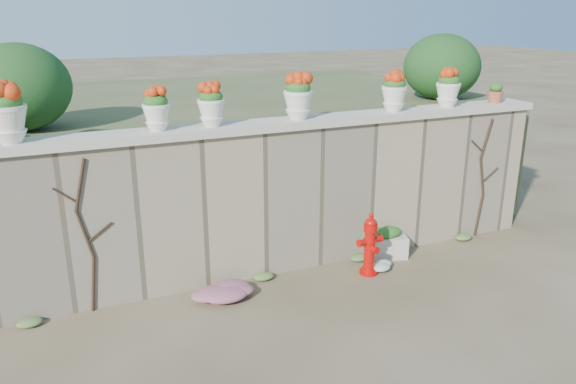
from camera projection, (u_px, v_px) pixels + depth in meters
name	position (u px, v px, depth m)	size (l,w,h in m)	color
ground	(352.00, 326.00, 6.48)	(80.00, 80.00, 0.00)	#4B3D25
stone_wall	(289.00, 199.00, 7.73)	(8.00, 0.40, 2.00)	gray
wall_cap	(289.00, 123.00, 7.40)	(8.10, 0.52, 0.10)	#BBB49E
raised_fill	(220.00, 148.00, 10.51)	(9.00, 6.00, 2.00)	#384C23
back_shrub_left	(18.00, 87.00, 7.06)	(1.30, 1.30, 1.10)	#143814
back_shrub_right	(442.00, 67.00, 9.60)	(1.30, 1.30, 1.10)	#143814
vine_left	(86.00, 235.00, 6.52)	(0.60, 0.04, 1.91)	black
vine_right	(483.00, 177.00, 8.78)	(0.60, 0.04, 1.91)	black
fire_hydrant	(370.00, 244.00, 7.63)	(0.38, 0.27, 0.88)	#B90A07
planter_box	(387.00, 243.00, 8.24)	(0.63, 0.48, 0.46)	#BBB49E
green_shrub	(381.00, 236.00, 8.26)	(0.65, 0.59, 0.62)	#1E5119
magenta_clump	(225.00, 291.00, 7.05)	(0.83, 0.55, 0.22)	#CC2889
white_flowers	(383.00, 265.00, 7.86)	(0.44, 0.35, 0.16)	white
urn_pot_0	(7.00, 113.00, 6.02)	(0.42, 0.42, 0.66)	silver
urn_pot_1	(156.00, 110.00, 6.65)	(0.33, 0.33, 0.51)	silver
urn_pot_2	(211.00, 105.00, 6.91)	(0.34, 0.34, 0.53)	silver
urn_pot_3	(298.00, 97.00, 7.35)	(0.38, 0.38, 0.60)	silver
urn_pot_4	(394.00, 91.00, 7.93)	(0.36, 0.36, 0.57)	silver
urn_pot_5	(448.00, 88.00, 8.29)	(0.36, 0.36, 0.56)	silver
terracotta_pot	(495.00, 94.00, 8.69)	(0.25, 0.25, 0.29)	#A64E32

